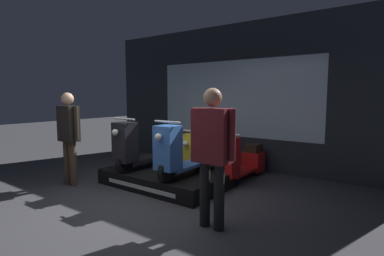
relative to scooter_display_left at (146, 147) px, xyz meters
The scene contains 9 objects.
ground_plane 1.57m from the scooter_display_left, 57.03° to the right, with size 30.00×30.00×0.00m, color #38383D.
shop_wall_back 2.39m from the scooter_display_left, 69.18° to the left, with size 7.11×0.09×3.20m.
display_platform 0.72m from the scooter_display_left, ahead, with size 2.18×1.40×0.27m.
scooter_display_left is the anchor object (origin of this frame).
scooter_display_right 0.98m from the scooter_display_left, ahead, with size 0.50×1.57×0.97m.
scooter_backrow_0 1.29m from the scooter_display_left, 57.63° to the left, with size 0.50×1.57×0.97m.
scooter_backrow_1 1.82m from the scooter_display_left, 36.43° to the left, with size 0.50×1.57×0.97m.
person_left_browsing 1.41m from the scooter_display_left, 132.09° to the right, with size 0.55×0.22×1.67m.
person_right_browsing 2.37m from the scooter_display_left, 25.69° to the right, with size 0.61×0.25×1.71m.
Camera 1 is at (3.22, -2.82, 1.62)m, focal length 28.00 mm.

